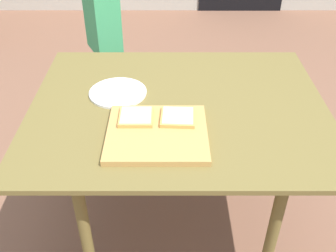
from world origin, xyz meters
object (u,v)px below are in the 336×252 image
object	(u,v)px
pizza_slice_far_left	(136,117)
plate_white_left	(118,93)
dining_table	(178,121)
cutting_board	(157,133)
child_left	(104,40)
pizza_slice_far_right	(177,117)

from	to	relation	value
pizza_slice_far_left	plate_white_left	bearing A→B (deg)	113.25
dining_table	pizza_slice_far_left	distance (m)	0.23
plate_white_left	pizza_slice_far_left	bearing A→B (deg)	-66.75
cutting_board	plate_white_left	xyz separation A→B (m)	(-0.17, 0.28, -0.01)
dining_table	child_left	xyz separation A→B (m)	(-0.41, 0.81, -0.01)
child_left	plate_white_left	bearing A→B (deg)	-77.59
dining_table	pizza_slice_far_right	world-z (taller)	pizza_slice_far_right
cutting_board	pizza_slice_far_right	xyz separation A→B (m)	(0.07, 0.07, 0.02)
pizza_slice_far_right	cutting_board	bearing A→B (deg)	-135.18
cutting_board	plate_white_left	size ratio (longest dim) A/B	1.50
cutting_board	pizza_slice_far_left	world-z (taller)	pizza_slice_far_left
pizza_slice_far_right	plate_white_left	world-z (taller)	pizza_slice_far_right
dining_table	child_left	bearing A→B (deg)	116.51
dining_table	pizza_slice_far_right	bearing A→B (deg)	-92.61
dining_table	cutting_board	xyz separation A→B (m)	(-0.08, -0.20, 0.09)
pizza_slice_far_right	child_left	distance (m)	1.03
child_left	pizza_slice_far_left	bearing A→B (deg)	-75.10
pizza_slice_far_left	plate_white_left	xyz separation A→B (m)	(-0.09, 0.21, -0.02)
pizza_slice_far_left	plate_white_left	size ratio (longest dim) A/B	0.52
pizza_slice_far_left	child_left	distance (m)	0.97
dining_table	cutting_board	size ratio (longest dim) A/B	3.30
pizza_slice_far_right	child_left	bearing A→B (deg)	113.10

